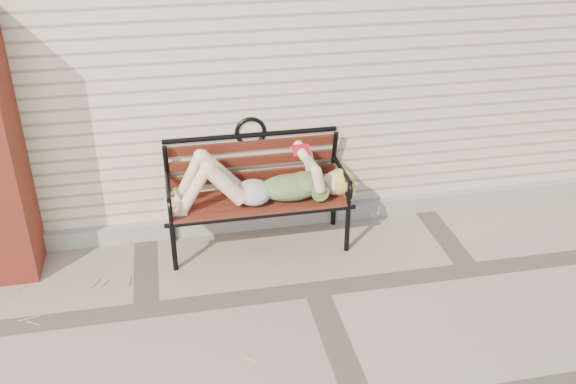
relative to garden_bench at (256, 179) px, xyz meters
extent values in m
plane|color=gray|center=(0.32, -0.78, -0.57)|extent=(80.00, 80.00, 0.00)
cube|color=beige|center=(0.32, 2.22, 0.93)|extent=(8.00, 4.00, 3.00)
cube|color=gray|center=(0.32, 0.19, -0.50)|extent=(8.00, 0.10, 0.15)
cylinder|color=black|center=(-0.70, -0.31, -0.36)|extent=(0.04, 0.04, 0.42)
cylinder|color=black|center=(-0.70, 0.11, -0.36)|extent=(0.04, 0.04, 0.42)
cylinder|color=black|center=(0.70, -0.31, -0.36)|extent=(0.04, 0.04, 0.42)
cylinder|color=black|center=(0.70, 0.11, -0.36)|extent=(0.04, 0.04, 0.42)
cube|color=maroon|center=(0.00, -0.10, -0.15)|extent=(1.43, 0.46, 0.03)
cylinder|color=black|center=(0.00, -0.31, -0.17)|extent=(1.50, 0.04, 0.04)
cylinder|color=black|center=(0.00, 0.11, -0.17)|extent=(1.50, 0.04, 0.04)
torus|color=black|center=(0.00, 0.22, 0.32)|extent=(0.26, 0.03, 0.26)
ellipsoid|color=#0A4149|center=(0.26, -0.13, -0.04)|extent=(0.51, 0.29, 0.20)
ellipsoid|color=#0A4149|center=(0.38, -0.13, 0.00)|extent=(0.24, 0.28, 0.15)
ellipsoid|color=#AAAAAF|center=(-0.04, -0.13, -0.05)|extent=(0.28, 0.32, 0.18)
sphere|color=beige|center=(0.63, -0.13, -0.04)|extent=(0.21, 0.21, 0.21)
ellipsoid|color=#DEA853|center=(0.68, -0.13, -0.03)|extent=(0.23, 0.24, 0.22)
cube|color=maroon|center=(0.34, -0.13, 0.32)|extent=(0.13, 0.02, 0.02)
cube|color=silver|center=(0.34, -0.17, 0.29)|extent=(0.13, 0.08, 0.05)
cube|color=silver|center=(0.34, -0.09, 0.29)|extent=(0.13, 0.08, 0.05)
cube|color=maroon|center=(0.34, -0.17, 0.30)|extent=(0.14, 0.09, 0.05)
cube|color=maroon|center=(0.34, -0.08, 0.30)|extent=(0.14, 0.09, 0.05)
cylinder|color=tan|center=(-1.10, -0.54, -0.57)|extent=(0.10, 0.04, 0.01)
cylinder|color=tan|center=(-1.55, -1.01, -0.57)|extent=(0.07, 0.04, 0.01)
cylinder|color=tan|center=(-0.29, -1.27, -0.57)|extent=(0.08, 0.07, 0.01)
cylinder|color=tan|center=(-0.85, -0.83, -0.57)|extent=(0.07, 0.07, 0.01)
cylinder|color=tan|center=(-1.18, -1.00, -0.57)|extent=(0.05, 0.09, 0.01)
cylinder|color=tan|center=(-0.08, -1.10, -0.57)|extent=(0.08, 0.10, 0.01)
cylinder|color=tan|center=(-0.82, -1.05, -0.57)|extent=(0.03, 0.15, 0.01)
cylinder|color=tan|center=(-0.14, -1.03, -0.57)|extent=(0.03, 0.09, 0.01)
cylinder|color=tan|center=(-1.86, -0.84, -0.57)|extent=(0.05, 0.08, 0.01)
camera|label=1|loc=(-0.65, -4.55, 2.36)|focal=40.00mm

